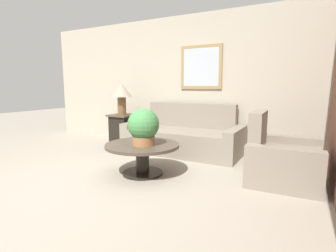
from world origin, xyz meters
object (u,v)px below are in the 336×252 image
(couch_main, at_px, (183,137))
(coffee_table, at_px, (142,152))
(side_table, at_px, (123,129))
(table_lamp, at_px, (122,93))
(armchair, at_px, (282,160))
(potted_plant_on_table, at_px, (143,127))

(couch_main, relative_size, coffee_table, 2.09)
(couch_main, height_order, coffee_table, couch_main)
(coffee_table, distance_m, side_table, 1.93)
(coffee_table, height_order, table_lamp, table_lamp)
(couch_main, relative_size, armchair, 2.11)
(table_lamp, distance_m, potted_plant_on_table, 2.05)
(table_lamp, bearing_deg, couch_main, 3.01)
(table_lamp, height_order, potted_plant_on_table, table_lamp)
(armchair, height_order, potted_plant_on_table, potted_plant_on_table)
(couch_main, distance_m, table_lamp, 1.59)
(table_lamp, bearing_deg, potted_plant_on_table, -43.73)
(coffee_table, bearing_deg, couch_main, 91.26)
(couch_main, distance_m, potted_plant_on_table, 1.52)
(armchair, xyz_separation_m, coffee_table, (-1.74, -0.64, 0.03))
(armchair, relative_size, coffee_table, 0.99)
(couch_main, height_order, side_table, couch_main)
(side_table, height_order, table_lamp, table_lamp)
(couch_main, height_order, armchair, same)
(coffee_table, height_order, potted_plant_on_table, potted_plant_on_table)
(side_table, relative_size, potted_plant_on_table, 1.30)
(couch_main, distance_m, armchair, 1.93)
(side_table, height_order, potted_plant_on_table, potted_plant_on_table)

